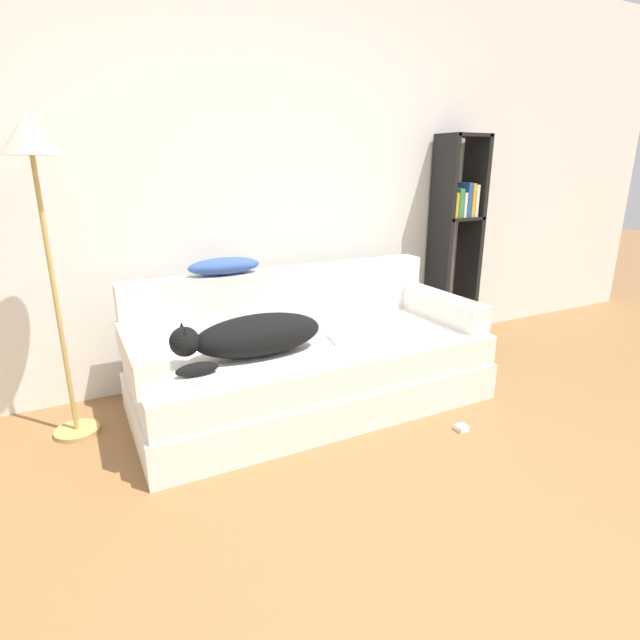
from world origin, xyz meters
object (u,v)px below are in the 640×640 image
object	(u,v)px
throw_pillow	(224,266)
laptop	(357,337)
couch	(313,373)
floor_lamp	(35,174)
power_adapter	(461,428)
dog	(253,336)
bookshelf	(456,229)

from	to	relation	value
throw_pillow	laptop	bearing A→B (deg)	-37.32
couch	floor_lamp	bearing A→B (deg)	168.39
throw_pillow	power_adapter	bearing A→B (deg)	-47.97
couch	dog	bearing A→B (deg)	-169.19
throw_pillow	power_adapter	distance (m)	1.63
bookshelf	floor_lamp	distance (m)	2.82
bookshelf	floor_lamp	xyz separation A→B (m)	(-2.78, -0.25, 0.43)
laptop	dog	bearing A→B (deg)	-168.55
couch	throw_pillow	xyz separation A→B (m)	(-0.39, 0.39, 0.61)
couch	power_adapter	distance (m)	0.89
laptop	power_adapter	world-z (taller)	laptop
couch	floor_lamp	distance (m)	1.74
couch	floor_lamp	size ratio (longest dim) A/B	1.28
floor_lamp	couch	bearing A→B (deg)	-11.61
laptop	power_adapter	size ratio (longest dim) A/B	5.89
laptop	power_adapter	distance (m)	0.77
power_adapter	laptop	bearing A→B (deg)	119.23
throw_pillow	floor_lamp	distance (m)	1.05
dog	laptop	distance (m)	0.64
couch	laptop	xyz separation A→B (m)	(0.25, -0.09, 0.21)
bookshelf	laptop	bearing A→B (deg)	-154.40
floor_lamp	laptop	bearing A→B (deg)	-13.01
floor_lamp	bookshelf	bearing A→B (deg)	5.05
laptop	floor_lamp	world-z (taller)	floor_lamp
throw_pillow	bookshelf	distance (m)	1.89
dog	power_adapter	world-z (taller)	dog
dog	bookshelf	bearing A→B (deg)	17.21
bookshelf	power_adapter	bearing A→B (deg)	-128.26
power_adapter	bookshelf	bearing A→B (deg)	51.74
dog	floor_lamp	size ratio (longest dim) A/B	0.52
throw_pillow	couch	bearing A→B (deg)	-45.47
couch	bookshelf	bearing A→B (deg)	18.81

